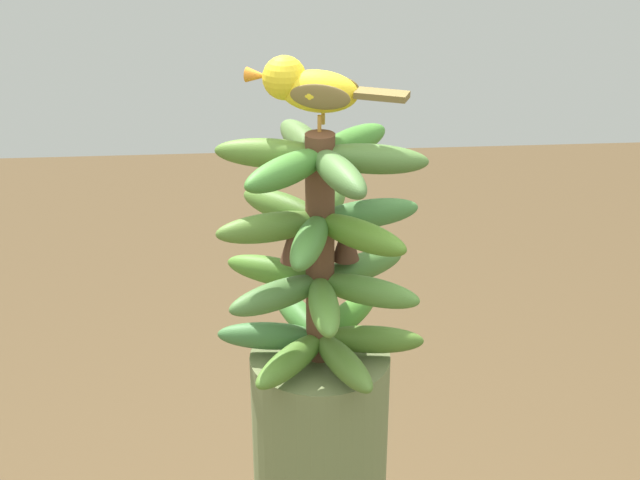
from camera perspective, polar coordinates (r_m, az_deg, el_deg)
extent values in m
cylinder|color=brown|center=(1.20, 0.00, -0.69)|extent=(0.04, 0.04, 0.32)
ellipsoid|color=#437F34|center=(1.32, -1.33, -4.62)|extent=(0.15, 0.09, 0.04)
ellipsoid|color=#3D6F37|center=(1.27, -3.11, -5.91)|extent=(0.06, 0.15, 0.04)
ellipsoid|color=#4E7829|center=(1.22, -1.81, -7.42)|extent=(0.14, 0.12, 0.04)
ellipsoid|color=#4D702A|center=(1.22, 1.45, -7.54)|extent=(0.15, 0.09, 0.04)
ellipsoid|color=#496F25|center=(1.27, 3.13, -6.12)|extent=(0.06, 0.15, 0.04)
ellipsoid|color=#407E25|center=(1.32, 1.67, -4.72)|extent=(0.14, 0.12, 0.04)
ellipsoid|color=#487135|center=(1.19, -2.62, -3.40)|extent=(0.11, 0.14, 0.04)
ellipsoid|color=#4F7E30|center=(1.17, 0.33, -4.06)|extent=(0.15, 0.04, 0.04)
ellipsoid|color=#4F7D32|center=(1.20, 2.91, -3.14)|extent=(0.10, 0.14, 0.04)
ellipsoid|color=#43702E|center=(1.26, 2.47, -1.69)|extent=(0.11, 0.14, 0.04)
ellipsoid|color=#3E6D27|center=(1.28, -0.30, -1.13)|extent=(0.15, 0.04, 0.04)
ellipsoid|color=#4B7B27|center=(1.25, -2.79, -1.93)|extent=(0.10, 0.14, 0.04)
ellipsoid|color=#4F7A30|center=(1.24, 0.58, 2.41)|extent=(0.15, 0.07, 0.04)
ellipsoid|color=#4D752A|center=(1.23, -2.28, 2.03)|extent=(0.13, 0.13, 0.04)
ellipsoid|color=#4F732A|center=(1.17, -3.01, 0.79)|extent=(0.07, 0.15, 0.04)
ellipsoid|color=#40732E|center=(1.13, -0.64, -0.11)|extent=(0.15, 0.07, 0.04)
ellipsoid|color=#507C25|center=(1.15, 2.43, 0.34)|extent=(0.13, 0.13, 0.04)
ellipsoid|color=#3F7334|center=(1.21, 2.91, 1.61)|extent=(0.07, 0.15, 0.04)
ellipsoid|color=#4F7429|center=(1.16, -3.06, 5.34)|extent=(0.07, 0.15, 0.04)
ellipsoid|color=#3E782C|center=(1.11, -2.05, 4.31)|extent=(0.13, 0.13, 0.04)
ellipsoid|color=#497036|center=(1.10, 1.17, 4.12)|extent=(0.15, 0.08, 0.04)
ellipsoid|color=#4B7132|center=(1.15, 3.11, 5.00)|extent=(0.07, 0.15, 0.04)
ellipsoid|color=#3F7E2B|center=(1.20, 1.90, 5.98)|extent=(0.13, 0.13, 0.04)
ellipsoid|color=#4E6E36|center=(1.21, -1.07, 6.14)|extent=(0.15, 0.08, 0.04)
cone|color=#4C2D1E|center=(1.21, 1.61, 0.10)|extent=(0.04, 0.04, 0.06)
cone|color=#4C2D1E|center=(1.18, -1.63, 0.04)|extent=(0.04, 0.04, 0.06)
cylinder|color=#C68933|center=(1.18, 0.19, 7.62)|extent=(0.01, 0.00, 0.02)
cylinder|color=#C68933|center=(1.15, -0.28, 7.17)|extent=(0.01, 0.00, 0.02)
ellipsoid|color=yellow|center=(1.15, -0.04, 9.13)|extent=(0.09, 0.11, 0.05)
ellipsoid|color=brown|center=(1.17, 0.59, 9.44)|extent=(0.04, 0.07, 0.03)
ellipsoid|color=brown|center=(1.13, -0.20, 8.75)|extent=(0.04, 0.07, 0.03)
cube|color=brown|center=(1.13, 3.83, 8.89)|extent=(0.05, 0.07, 0.01)
sphere|color=yellow|center=(1.16, -2.21, 9.93)|extent=(0.06, 0.06, 0.06)
sphere|color=black|center=(1.14, -2.90, 9.89)|extent=(0.01, 0.01, 0.01)
cone|color=orange|center=(1.17, -3.86, 10.06)|extent=(0.03, 0.03, 0.02)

